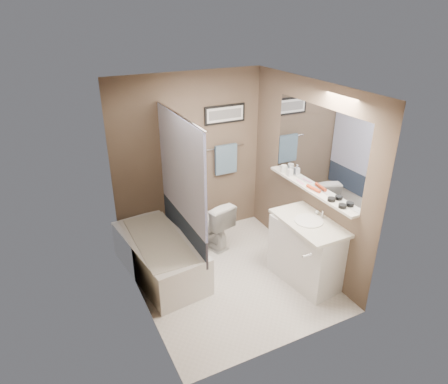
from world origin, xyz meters
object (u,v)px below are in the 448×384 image
glass_jar (284,169)px  bathtub (160,256)px  candle_bowl_far (331,199)px  candle_bowl_near (342,206)px  vanity (307,252)px  soap_bottle (290,171)px  toilet (210,223)px  hair_brush_front (313,188)px

glass_jar → bathtub: bearing=177.8°
bathtub → candle_bowl_far: 2.25m
candle_bowl_near → candle_bowl_far: bearing=90.0°
bathtub → vanity: bearing=-37.4°
bathtub → vanity: (1.60, -0.93, 0.15)m
soap_bottle → candle_bowl_near: bearing=-90.0°
toilet → hair_brush_front: 1.60m
hair_brush_front → glass_jar: 0.64m
toilet → candle_bowl_far: (0.92, -1.38, 0.78)m
toilet → candle_bowl_near: size_ratio=7.86×
toilet → vanity: size_ratio=0.79×
vanity → hair_brush_front: (0.19, 0.22, 0.74)m
bathtub → hair_brush_front: size_ratio=6.82×
candle_bowl_near → toilet: bearing=120.5°
toilet → candle_bowl_near: (0.92, -1.56, 0.78)m
toilet → candle_bowl_far: candle_bowl_far is taller
candle_bowl_near → glass_jar: 1.16m
toilet → glass_jar: glass_jar is taller
vanity → glass_jar: glass_jar is taller
candle_bowl_far → glass_jar: 0.97m
candle_bowl_far → candle_bowl_near: bearing=-90.0°
toilet → candle_bowl_far: size_ratio=7.86×
toilet → hair_brush_front: hair_brush_front is taller
glass_jar → soap_bottle: size_ratio=0.71×
bathtub → soap_bottle: (1.79, -0.21, 0.94)m
candle_bowl_far → toilet: bearing=123.7°
bathtub → candle_bowl_near: size_ratio=16.67×
bathtub → candle_bowl_far: candle_bowl_far is taller
candle_bowl_far → hair_brush_front: (0.00, 0.33, 0.00)m
toilet → vanity: 1.46m
candle_bowl_near → hair_brush_front: bearing=90.0°
candle_bowl_far → glass_jar: bearing=90.0°
vanity → hair_brush_front: hair_brush_front is taller
toilet → bathtub: bearing=6.6°
hair_brush_front → soap_bottle: soap_bottle is taller
toilet → glass_jar: bearing=141.6°
vanity → candle_bowl_far: candle_bowl_far is taller
bathtub → glass_jar: size_ratio=15.00×
glass_jar → candle_bowl_far: bearing=-90.0°
vanity → candle_bowl_near: candle_bowl_near is taller
candle_bowl_far → hair_brush_front: hair_brush_front is taller
bathtub → vanity: vanity is taller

